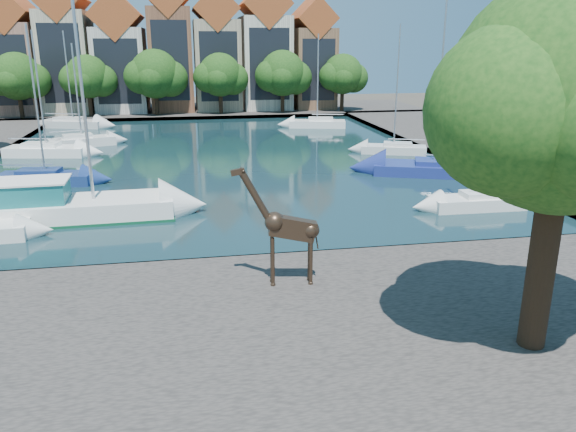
# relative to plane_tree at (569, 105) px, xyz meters

# --- Properties ---
(ground) EXTENTS (160.00, 160.00, 0.00)m
(ground) POSITION_rel_plane_tree_xyz_m (-7.62, 9.01, -7.67)
(ground) COLOR #38332B
(ground) RESTS_ON ground
(water_basin) EXTENTS (38.00, 50.00, 0.08)m
(water_basin) POSITION_rel_plane_tree_xyz_m (-7.62, 33.01, -7.63)
(water_basin) COLOR black
(water_basin) RESTS_ON ground
(near_quay) EXTENTS (50.00, 14.00, 0.50)m
(near_quay) POSITION_rel_plane_tree_xyz_m (-7.62, 2.01, -7.42)
(near_quay) COLOR #46413D
(near_quay) RESTS_ON ground
(far_quay) EXTENTS (60.00, 16.00, 0.50)m
(far_quay) POSITION_rel_plane_tree_xyz_m (-7.62, 65.01, -7.42)
(far_quay) COLOR #46413D
(far_quay) RESTS_ON ground
(right_quay) EXTENTS (14.00, 52.00, 0.50)m
(right_quay) POSITION_rel_plane_tree_xyz_m (17.38, 33.01, -7.42)
(right_quay) COLOR #46413D
(right_quay) RESTS_ON ground
(plane_tree) EXTENTS (8.32, 6.40, 10.62)m
(plane_tree) POSITION_rel_plane_tree_xyz_m (0.00, 0.00, 0.00)
(plane_tree) COLOR #332114
(plane_tree) RESTS_ON near_quay
(townhouse_west_end) EXTENTS (5.44, 9.18, 14.93)m
(townhouse_west_end) POSITION_rel_plane_tree_xyz_m (-30.62, 64.99, -0.31)
(townhouse_west_end) COLOR #966552
(townhouse_west_end) RESTS_ON far_quay
(townhouse_west_mid) EXTENTS (5.94, 9.18, 16.79)m
(townhouse_west_mid) POSITION_rel_plane_tree_xyz_m (-24.62, 64.99, 0.56)
(townhouse_west_mid) COLOR #B4A98B
(townhouse_west_mid) RESTS_ON far_quay
(townhouse_west_inner) EXTENTS (6.43, 9.18, 15.15)m
(townhouse_west_inner) POSITION_rel_plane_tree_xyz_m (-18.12, 64.99, -0.32)
(townhouse_west_inner) COLOR beige
(townhouse_west_inner) RESTS_ON far_quay
(townhouse_center) EXTENTS (5.44, 9.18, 16.93)m
(townhouse_center) POSITION_rel_plane_tree_xyz_m (-11.62, 64.99, 0.69)
(townhouse_center) COLOR brown
(townhouse_center) RESTS_ON far_quay
(townhouse_east_inner) EXTENTS (5.94, 9.18, 15.79)m
(townhouse_east_inner) POSITION_rel_plane_tree_xyz_m (-5.62, 64.99, 0.06)
(townhouse_east_inner) COLOR tan
(townhouse_east_inner) RESTS_ON far_quay
(townhouse_east_mid) EXTENTS (6.43, 9.18, 16.65)m
(townhouse_east_mid) POSITION_rel_plane_tree_xyz_m (0.88, 64.99, 0.43)
(townhouse_east_mid) COLOR beige
(townhouse_east_mid) RESTS_ON far_quay
(townhouse_east_end) EXTENTS (5.44, 9.18, 14.43)m
(townhouse_east_end) POSITION_rel_plane_tree_xyz_m (7.38, 64.99, -0.56)
(townhouse_east_end) COLOR brown
(townhouse_east_end) RESTS_ON far_quay
(far_tree_far_west) EXTENTS (7.28, 5.60, 7.68)m
(far_tree_far_west) POSITION_rel_plane_tree_xyz_m (-29.51, 59.50, -2.49)
(far_tree_far_west) COLOR #332114
(far_tree_far_west) RESTS_ON far_quay
(far_tree_west) EXTENTS (6.76, 5.20, 7.36)m
(far_tree_west) POSITION_rel_plane_tree_xyz_m (-21.52, 59.50, -2.60)
(far_tree_west) COLOR #332114
(far_tree_west) RESTS_ON far_quay
(far_tree_mid_west) EXTENTS (7.80, 6.00, 8.00)m
(far_tree_mid_west) POSITION_rel_plane_tree_xyz_m (-13.51, 59.50, -2.38)
(far_tree_mid_west) COLOR #332114
(far_tree_mid_west) RESTS_ON far_quay
(far_tree_mid_east) EXTENTS (7.02, 5.40, 7.52)m
(far_tree_mid_east) POSITION_rel_plane_tree_xyz_m (-5.52, 59.50, -2.54)
(far_tree_mid_east) COLOR #332114
(far_tree_mid_east) RESTS_ON far_quay
(far_tree_east) EXTENTS (7.54, 5.80, 7.84)m
(far_tree_east) POSITION_rel_plane_tree_xyz_m (2.49, 59.50, -2.43)
(far_tree_east) COLOR #332114
(far_tree_east) RESTS_ON far_quay
(far_tree_far_east) EXTENTS (6.76, 5.20, 7.36)m
(far_tree_far_east) POSITION_rel_plane_tree_xyz_m (10.48, 59.50, -2.60)
(far_tree_far_east) COLOR #332114
(far_tree_far_east) RESTS_ON far_quay
(giraffe_statue) EXTENTS (3.16, 0.66, 4.50)m
(giraffe_statue) POSITION_rel_plane_tree_xyz_m (-6.64, 5.78, -4.96)
(giraffe_statue) COLOR #332519
(giraffe_statue) RESTS_ON near_quay
(motorsailer) EXTENTS (11.05, 3.62, 11.48)m
(motorsailer) POSITION_rel_plane_tree_xyz_m (-16.88, 16.99, -6.71)
(motorsailer) COLOR white
(motorsailer) RESTS_ON water_basin
(sailboat_left_b) EXTENTS (6.37, 2.90, 10.30)m
(sailboat_left_b) POSITION_rel_plane_tree_xyz_m (-19.62, 25.65, -7.03)
(sailboat_left_b) COLOR navy
(sailboat_left_b) RESTS_ON water_basin
(sailboat_left_c) EXTENTS (6.92, 3.46, 10.12)m
(sailboat_left_c) POSITION_rel_plane_tree_xyz_m (-21.78, 36.02, -6.99)
(sailboat_left_c) COLOR white
(sailboat_left_c) RESTS_ON water_basin
(sailboat_left_d) EXTENTS (6.11, 3.77, 9.10)m
(sailboat_left_d) POSITION_rel_plane_tree_xyz_m (-19.62, 40.29, -6.98)
(sailboat_left_d) COLOR silver
(sailboat_left_d) RESTS_ON water_basin
(sailboat_left_e) EXTENTS (7.39, 4.50, 10.37)m
(sailboat_left_e) POSITION_rel_plane_tree_xyz_m (-22.62, 53.01, -6.98)
(sailboat_left_e) COLOR silver
(sailboat_left_e) RESTS_ON water_basin
(sailboat_right_a) EXTENTS (5.40, 1.95, 10.06)m
(sailboat_right_a) POSITION_rel_plane_tree_xyz_m (6.13, 15.07, -7.04)
(sailboat_right_a) COLOR silver
(sailboat_right_a) RESTS_ON water_basin
(sailboat_right_b) EXTENTS (9.03, 5.77, 13.39)m
(sailboat_right_b) POSITION_rel_plane_tree_xyz_m (7.38, 23.68, -7.00)
(sailboat_right_b) COLOR navy
(sailboat_right_b) RESTS_ON water_basin
(sailboat_right_c) EXTENTS (5.78, 3.69, 10.61)m
(sailboat_right_c) POSITION_rel_plane_tree_xyz_m (7.38, 31.90, -7.05)
(sailboat_right_c) COLOR silver
(sailboat_right_c) RESTS_ON water_basin
(sailboat_right_d) EXTENTS (6.57, 3.51, 10.04)m
(sailboat_right_d) POSITION_rel_plane_tree_xyz_m (4.38, 48.10, -6.99)
(sailboat_right_d) COLOR silver
(sailboat_right_d) RESTS_ON water_basin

